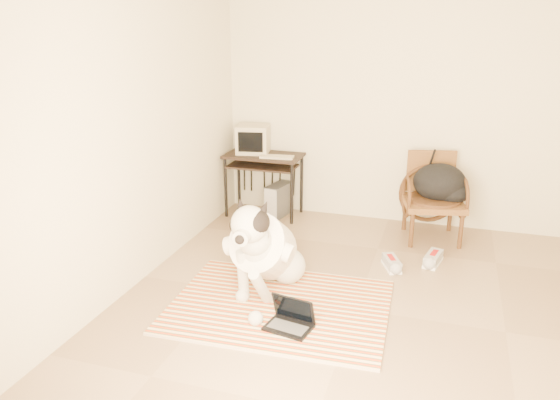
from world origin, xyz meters
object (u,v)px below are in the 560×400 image
at_px(dog, 264,250).
at_px(crt_monitor, 253,139).
at_px(laptop, 290,320).
at_px(pc_tower, 279,200).
at_px(backpack, 442,184).
at_px(rattan_chair, 433,197).
at_px(computer_desk, 263,163).

xyz_separation_m(dog, crt_monitor, (-0.80, 1.93, 0.54)).
distance_m(laptop, pc_tower, 2.60).
xyz_separation_m(pc_tower, backpack, (1.89, -0.16, 0.42)).
bearing_deg(dog, laptop, -53.28).
relative_size(dog, rattan_chair, 1.45).
relative_size(laptop, computer_desk, 0.43).
distance_m(pc_tower, backpack, 1.94).
xyz_separation_m(dog, backpack, (1.43, 1.73, 0.23)).
height_order(rattan_chair, backpack, rattan_chair).
relative_size(pc_tower, rattan_chair, 0.48).
bearing_deg(dog, pc_tower, 103.76).
height_order(computer_desk, crt_monitor, crt_monitor).
bearing_deg(crt_monitor, dog, -67.45).
xyz_separation_m(laptop, crt_monitor, (-1.21, 2.48, 0.85)).
bearing_deg(pc_tower, rattan_chair, -5.09).
xyz_separation_m(crt_monitor, rattan_chair, (2.15, -0.19, -0.46)).
distance_m(crt_monitor, rattan_chair, 2.20).
bearing_deg(computer_desk, backpack, -3.50).
bearing_deg(crt_monitor, backpack, -5.00).
distance_m(computer_desk, rattan_chair, 2.01).
bearing_deg(rattan_chair, pc_tower, 174.91).
xyz_separation_m(dog, rattan_chair, (1.34, 1.74, 0.08)).
distance_m(rattan_chair, backpack, 0.17).
xyz_separation_m(pc_tower, rattan_chair, (1.81, -0.16, 0.27)).
relative_size(computer_desk, pc_tower, 2.04).
bearing_deg(dog, rattan_chair, 52.26).
xyz_separation_m(computer_desk, crt_monitor, (-0.15, 0.07, 0.27)).
height_order(dog, rattan_chair, dog).
height_order(laptop, rattan_chair, rattan_chair).
height_order(dog, pc_tower, dog).
height_order(dog, backpack, dog).
bearing_deg(crt_monitor, laptop, -63.97).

